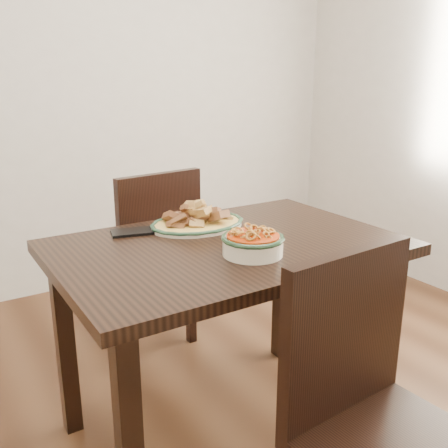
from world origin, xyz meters
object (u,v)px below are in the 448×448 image
dining_table (227,270)px  fish_plate (197,215)px  chair_near (374,412)px  noodle_bowl (253,242)px  smartphone (134,232)px  chair_far (150,251)px

dining_table → fish_plate: bearing=88.8°
chair_near → noodle_bowl: size_ratio=4.39×
fish_plate → smartphone: size_ratio=2.20×
chair_near → fish_plate: chair_near is taller
noodle_bowl → smartphone: size_ratio=1.23×
chair_near → smartphone: bearing=100.1°
chair_far → fish_plate: (-0.01, -0.50, 0.30)m
chair_far → chair_near: same height
chair_far → fish_plate: size_ratio=2.46×
chair_near → noodle_bowl: bearing=86.3°
smartphone → noodle_bowl: bearing=-47.0°
noodle_bowl → smartphone: (-0.23, 0.41, -0.04)m
dining_table → noodle_bowl: size_ratio=5.71×
dining_table → fish_plate: fish_plate is taller
fish_plate → noodle_bowl: size_ratio=1.78×
chair_far → noodle_bowl: (-0.02, -0.86, 0.29)m
dining_table → chair_near: size_ratio=1.30×
smartphone → dining_table: bearing=-35.5°
chair_far → noodle_bowl: 0.91m
dining_table → chair_near: bearing=-89.9°
dining_table → smartphone: smartphone is taller
dining_table → chair_far: (0.02, 0.71, -0.15)m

